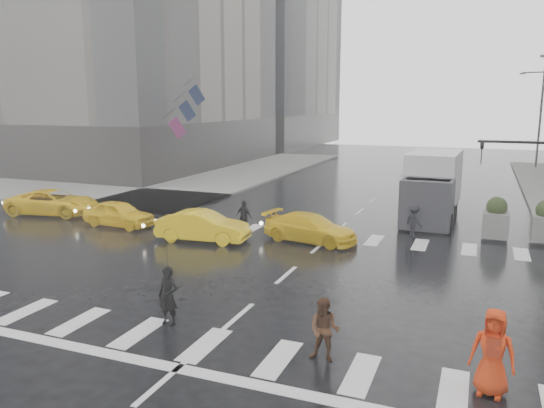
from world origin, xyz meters
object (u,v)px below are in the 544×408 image
at_px(pedestrian_orange, 493,352).
at_px(taxi_front, 119,214).
at_px(taxi_mid, 203,226).
at_px(pedestrian_brown, 324,330).
at_px(box_truck, 432,185).

xyz_separation_m(pedestrian_orange, taxi_front, (-17.09, 9.92, -0.31)).
distance_m(taxi_front, taxi_mid, 5.41).
distance_m(pedestrian_brown, box_truck, 17.05).
bearing_deg(pedestrian_brown, pedestrian_orange, -1.52).
distance_m(pedestrian_orange, taxi_front, 19.76).
relative_size(pedestrian_orange, box_truck, 0.29).
xyz_separation_m(taxi_front, box_truck, (14.30, 7.21, 1.23)).
bearing_deg(box_truck, pedestrian_brown, -90.56).
bearing_deg(pedestrian_orange, pedestrian_brown, -173.47).
bearing_deg(pedestrian_brown, taxi_front, 144.43).
height_order(taxi_mid, box_truck, box_truck).
bearing_deg(taxi_mid, pedestrian_orange, -133.28).
height_order(taxi_front, taxi_mid, taxi_mid).
bearing_deg(pedestrian_orange, taxi_mid, 151.56).
height_order(pedestrian_brown, pedestrian_orange, pedestrian_orange).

